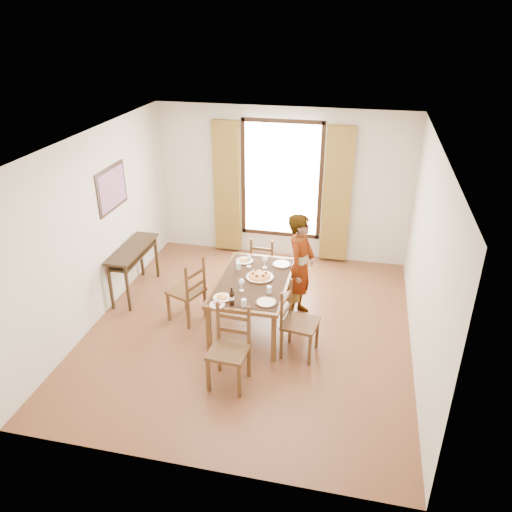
% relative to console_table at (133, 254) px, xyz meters
% --- Properties ---
extents(ground, '(5.00, 5.00, 0.00)m').
position_rel_console_table_xyz_m(ground, '(2.03, -0.60, -0.68)').
color(ground, '#4D2818').
rests_on(ground, ground).
extents(room_shell, '(4.60, 5.10, 2.74)m').
position_rel_console_table_xyz_m(room_shell, '(2.03, -0.47, 0.86)').
color(room_shell, beige).
rests_on(room_shell, ground).
extents(console_table, '(0.38, 1.20, 0.80)m').
position_rel_console_table_xyz_m(console_table, '(0.00, 0.00, 0.00)').
color(console_table, black).
rests_on(console_table, ground).
extents(dining_table, '(0.99, 1.61, 0.76)m').
position_rel_console_table_xyz_m(dining_table, '(2.06, -0.52, 0.00)').
color(dining_table, brown).
rests_on(dining_table, ground).
extents(chair_west, '(0.57, 0.57, 0.99)m').
position_rel_console_table_xyz_m(chair_west, '(1.10, -0.57, -0.22)').
color(chair_west, '#4F361A').
rests_on(chair_west, ground).
extents(chair_north, '(0.42, 0.42, 0.90)m').
position_rel_console_table_xyz_m(chair_north, '(1.97, 0.65, -0.26)').
color(chair_north, '#4F361A').
rests_on(chair_north, ground).
extents(chair_south, '(0.48, 0.48, 1.02)m').
position_rel_console_table_xyz_m(chair_south, '(2.05, -1.77, -0.21)').
color(chair_south, '#4F361A').
rests_on(chair_south, ground).
extents(chair_east, '(0.50, 0.50, 1.00)m').
position_rel_console_table_xyz_m(chair_east, '(2.76, -1.02, -0.22)').
color(chair_east, '#4F361A').
rests_on(chair_east, ground).
extents(man, '(0.75, 0.63, 1.62)m').
position_rel_console_table_xyz_m(man, '(2.66, -0.09, 0.12)').
color(man, '#92959A').
rests_on(man, ground).
extents(plate_sw, '(0.27, 0.27, 0.05)m').
position_rel_console_table_xyz_m(plate_sw, '(1.77, -1.09, 0.10)').
color(plate_sw, silver).
rests_on(plate_sw, dining_table).
extents(plate_se, '(0.27, 0.27, 0.05)m').
position_rel_console_table_xyz_m(plate_se, '(2.35, -1.07, 0.10)').
color(plate_se, silver).
rests_on(plate_se, dining_table).
extents(plate_nw, '(0.27, 0.27, 0.05)m').
position_rel_console_table_xyz_m(plate_nw, '(1.80, -0.00, 0.10)').
color(plate_nw, silver).
rests_on(plate_nw, dining_table).
extents(plate_ne, '(0.27, 0.27, 0.05)m').
position_rel_console_table_xyz_m(plate_ne, '(2.37, 0.01, 0.10)').
color(plate_ne, silver).
rests_on(plate_ne, dining_table).
extents(pasta_platter, '(0.40, 0.40, 0.10)m').
position_rel_console_table_xyz_m(pasta_platter, '(2.13, -0.44, 0.12)').
color(pasta_platter, '#CB4F1A').
rests_on(pasta_platter, dining_table).
extents(caprese_plate, '(0.20, 0.20, 0.04)m').
position_rel_console_table_xyz_m(caprese_plate, '(1.76, -1.26, 0.09)').
color(caprese_plate, silver).
rests_on(caprese_plate, dining_table).
extents(wine_glass_a, '(0.08, 0.08, 0.18)m').
position_rel_console_table_xyz_m(wine_glass_a, '(1.97, -0.84, 0.16)').
color(wine_glass_a, white).
rests_on(wine_glass_a, dining_table).
extents(wine_glass_b, '(0.08, 0.08, 0.18)m').
position_rel_console_table_xyz_m(wine_glass_b, '(2.14, -0.13, 0.16)').
color(wine_glass_b, white).
rests_on(wine_glass_b, dining_table).
extents(wine_glass_c, '(0.08, 0.08, 0.18)m').
position_rel_console_table_xyz_m(wine_glass_c, '(1.91, -0.15, 0.16)').
color(wine_glass_c, white).
rests_on(wine_glass_c, dining_table).
extents(tumbler_a, '(0.07, 0.07, 0.10)m').
position_rel_console_table_xyz_m(tumbler_a, '(2.34, -0.82, 0.12)').
color(tumbler_a, silver).
rests_on(tumbler_a, dining_table).
extents(tumbler_b, '(0.07, 0.07, 0.10)m').
position_rel_console_table_xyz_m(tumbler_b, '(1.78, -0.25, 0.12)').
color(tumbler_b, silver).
rests_on(tumbler_b, dining_table).
extents(tumbler_c, '(0.07, 0.07, 0.10)m').
position_rel_console_table_xyz_m(tumbler_c, '(2.09, -1.21, 0.12)').
color(tumbler_c, silver).
rests_on(tumbler_c, dining_table).
extents(wine_bottle, '(0.07, 0.07, 0.25)m').
position_rel_console_table_xyz_m(wine_bottle, '(1.93, -1.20, 0.20)').
color(wine_bottle, black).
rests_on(wine_bottle, dining_table).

